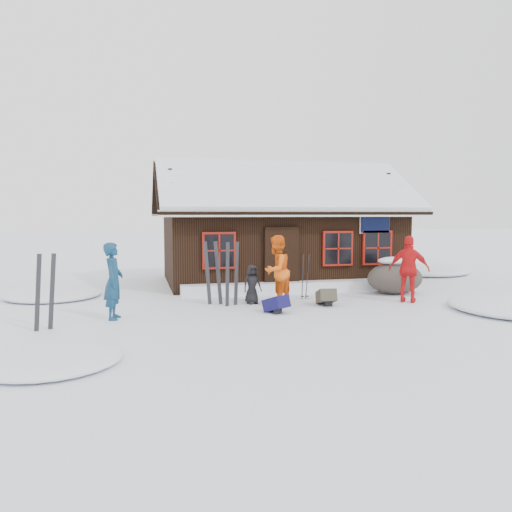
# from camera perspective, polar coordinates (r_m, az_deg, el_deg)

# --- Properties ---
(ground) EXTENTS (120.00, 120.00, 0.00)m
(ground) POSITION_cam_1_polar(r_m,az_deg,el_deg) (13.37, 2.16, -5.81)
(ground) COLOR white
(ground) RESTS_ON ground
(mountain_hut) EXTENTS (8.90, 6.09, 4.42)m
(mountain_hut) POSITION_cam_1_polar(r_m,az_deg,el_deg) (18.37, 2.51, 2.04)
(mountain_hut) COLOR black
(mountain_hut) RESTS_ON ground
(snow_drift) EXTENTS (7.60, 0.60, 0.35)m
(snow_drift) POSITION_cam_1_polar(r_m,az_deg,el_deg) (15.90, 5.20, -3.48)
(snow_drift) COLOR white
(snow_drift) RESTS_ON ground
(snow_mounds) EXTENTS (20.60, 13.20, 0.48)m
(snow_mounds) POSITION_cam_1_polar(r_m,az_deg,el_deg) (15.62, 6.18, -4.29)
(snow_mounds) COLOR white
(snow_mounds) RESTS_ON ground
(skier_teal) EXTENTS (0.52, 0.71, 1.81)m
(skier_teal) POSITION_cam_1_polar(r_m,az_deg,el_deg) (12.15, -15.98, -2.76)
(skier_teal) COLOR navy
(skier_teal) RESTS_ON ground
(skier_orange_left) EXTENTS (1.17, 1.15, 1.90)m
(skier_orange_left) POSITION_cam_1_polar(r_m,az_deg,el_deg) (13.40, 2.34, -1.68)
(skier_orange_left) COLOR #E95D10
(skier_orange_left) RESTS_ON ground
(skier_orange_right) EXTENTS (1.15, 1.02, 1.87)m
(skier_orange_right) POSITION_cam_1_polar(r_m,az_deg,el_deg) (14.52, 17.09, -1.45)
(skier_orange_right) COLOR red
(skier_orange_right) RESTS_ON ground
(skier_crouched) EXTENTS (0.59, 0.44, 1.08)m
(skier_crouched) POSITION_cam_1_polar(r_m,az_deg,el_deg) (13.72, -0.44, -3.26)
(skier_crouched) COLOR black
(skier_crouched) RESTS_ON ground
(boulder) EXTENTS (1.75, 1.32, 1.03)m
(boulder) POSITION_cam_1_polar(r_m,az_deg,el_deg) (16.04, 15.58, -2.33)
(boulder) COLOR #4A423B
(boulder) RESTS_ON ground
(ski_pair_left) EXTENTS (0.48, 0.18, 1.69)m
(ski_pair_left) POSITION_cam_1_polar(r_m,az_deg,el_deg) (11.52, -22.97, -3.92)
(ski_pair_left) COLOR black
(ski_pair_left) RESTS_ON ground
(ski_pair_mid) EXTENTS (0.53, 0.09, 1.78)m
(ski_pair_mid) POSITION_cam_1_polar(r_m,az_deg,el_deg) (13.63, -4.95, -2.06)
(ski_pair_mid) COLOR black
(ski_pair_mid) RESTS_ON ground
(ski_pair_right) EXTENTS (0.41, 0.20, 1.77)m
(ski_pair_right) POSITION_cam_1_polar(r_m,az_deg,el_deg) (13.43, -2.77, -2.17)
(ski_pair_right) COLOR black
(ski_pair_right) RESTS_ON ground
(ski_poles) EXTENTS (0.24, 0.12, 1.35)m
(ski_poles) POSITION_cam_1_polar(r_m,az_deg,el_deg) (14.53, 5.63, -2.45)
(ski_poles) COLOR black
(ski_poles) RESTS_ON ground
(backpack_blue) EXTENTS (0.66, 0.71, 0.31)m
(backpack_blue) POSITION_cam_1_polar(r_m,az_deg,el_deg) (12.55, 2.33, -5.80)
(backpack_blue) COLOR #131046
(backpack_blue) RESTS_ON ground
(backpack_olive) EXTENTS (0.52, 0.65, 0.33)m
(backpack_olive) POSITION_cam_1_polar(r_m,az_deg,el_deg) (13.67, 8.02, -4.93)
(backpack_olive) COLOR #3E3A2C
(backpack_olive) RESTS_ON ground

